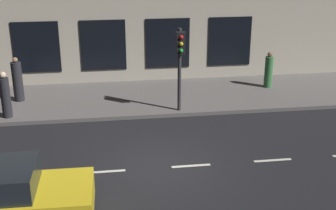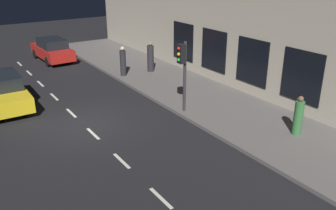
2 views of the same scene
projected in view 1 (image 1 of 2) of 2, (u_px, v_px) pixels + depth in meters
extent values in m
plane|color=black|center=(158.00, 168.00, 13.76)|extent=(60.00, 60.00, 0.00)
cube|color=#5B5654|center=(141.00, 98.00, 19.53)|extent=(4.50, 32.00, 0.15)
cube|color=black|center=(230.00, 41.00, 21.55)|extent=(0.04, 2.05, 2.31)
cube|color=black|center=(168.00, 43.00, 21.15)|extent=(0.04, 2.05, 2.31)
cube|color=black|center=(103.00, 45.00, 20.76)|extent=(0.04, 2.05, 2.31)
cube|color=black|center=(36.00, 47.00, 20.37)|extent=(0.04, 2.05, 2.31)
cube|color=beige|center=(273.00, 160.00, 14.23)|extent=(0.12, 1.20, 0.01)
cube|color=beige|center=(191.00, 166.00, 13.89)|extent=(0.12, 1.20, 0.01)
cube|color=beige|center=(105.00, 172.00, 13.55)|extent=(0.12, 1.20, 0.01)
cube|color=beige|center=(15.00, 178.00, 13.20)|extent=(0.12, 1.20, 0.01)
cylinder|color=#2D2D30|center=(179.00, 70.00, 17.38)|extent=(0.14, 0.14, 3.24)
cube|color=black|center=(181.00, 43.00, 16.81)|extent=(0.26, 0.32, 0.84)
sphere|color=red|center=(181.00, 37.00, 16.59)|extent=(0.15, 0.15, 0.15)
sphere|color=gold|center=(181.00, 44.00, 16.68)|extent=(0.15, 0.15, 0.15)
sphere|color=green|center=(181.00, 51.00, 16.77)|extent=(0.15, 0.15, 0.15)
cylinder|color=black|center=(61.00, 192.00, 11.85)|extent=(0.23, 0.64, 0.64)
cylinder|color=#232328|center=(18.00, 82.00, 18.71)|extent=(0.51, 0.51, 1.63)
sphere|color=#936B4C|center=(15.00, 60.00, 18.39)|extent=(0.21, 0.21, 0.21)
cube|color=#936B4C|center=(14.00, 61.00, 18.29)|extent=(0.05, 0.07, 0.06)
cylinder|color=#336B38|center=(268.00, 72.00, 20.45)|extent=(0.51, 0.51, 1.40)
sphere|color=brown|center=(270.00, 54.00, 20.17)|extent=(0.21, 0.21, 0.21)
cube|color=brown|center=(269.00, 55.00, 20.10)|extent=(0.07, 0.07, 0.06)
cylinder|color=#232328|center=(6.00, 98.00, 16.99)|extent=(0.37, 0.37, 1.53)
sphere|color=beige|center=(3.00, 75.00, 16.69)|extent=(0.24, 0.24, 0.24)
cube|color=beige|center=(2.00, 76.00, 16.58)|extent=(0.04, 0.07, 0.07)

